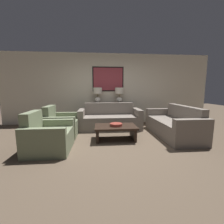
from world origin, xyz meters
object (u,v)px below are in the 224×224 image
(coffee_table, at_px, (116,129))
(armchair_near_camera, at_px, (48,137))
(console_table, at_px, (109,114))
(armchair_near_back_wall, at_px, (61,125))
(couch_by_side, at_px, (173,125))
(table_lamp_left, at_px, (98,94))
(decorative_bowl, at_px, (116,125))
(table_lamp_right, at_px, (119,94))
(couch_by_back_wall, at_px, (110,120))

(coffee_table, height_order, armchair_near_camera, armchair_near_camera)
(console_table, distance_m, armchair_near_back_wall, 1.93)
(couch_by_side, bearing_deg, table_lamp_left, 143.71)
(coffee_table, bearing_deg, table_lamp_left, 104.26)
(armchair_near_camera, bearing_deg, armchair_near_back_wall, 90.00)
(armchair_near_camera, bearing_deg, decorative_bowl, 19.60)
(table_lamp_right, relative_size, decorative_bowl, 1.85)
(console_table, height_order, armchair_near_camera, armchair_near_camera)
(table_lamp_left, height_order, coffee_table, table_lamp_left)
(couch_by_back_wall, bearing_deg, decorative_bowl, -86.66)
(couch_by_back_wall, distance_m, armchair_near_back_wall, 1.59)
(table_lamp_left, xyz_separation_m, table_lamp_right, (0.81, 0.00, 0.00))
(console_table, distance_m, table_lamp_right, 0.86)
(table_lamp_right, bearing_deg, decorative_bowl, -100.31)
(table_lamp_right, bearing_deg, couch_by_back_wall, -122.63)
(decorative_bowl, relative_size, armchair_near_camera, 0.33)
(table_lamp_left, bearing_deg, couch_by_back_wall, -57.37)
(couch_by_back_wall, bearing_deg, armchair_near_back_wall, -157.02)
(couch_by_back_wall, xyz_separation_m, armchair_near_camera, (-1.46, -1.75, -0.00))
(armchair_near_back_wall, bearing_deg, couch_by_side, -5.89)
(couch_by_back_wall, distance_m, armchair_near_camera, 2.28)
(console_table, xyz_separation_m, armchair_near_back_wall, (-1.46, -1.25, -0.10))
(couch_by_side, height_order, armchair_near_back_wall, armchair_near_back_wall)
(table_lamp_right, xyz_separation_m, armchair_near_camera, (-1.87, -2.38, -0.86))
(console_table, distance_m, table_lamp_left, 0.86)
(console_table, distance_m, couch_by_back_wall, 0.64)
(table_lamp_left, height_order, armchair_near_back_wall, table_lamp_left)
(couch_by_back_wall, height_order, armchair_near_back_wall, armchair_near_back_wall)
(table_lamp_left, xyz_separation_m, armchair_near_camera, (-1.06, -2.38, -0.86))
(decorative_bowl, xyz_separation_m, armchair_near_back_wall, (-1.53, 0.58, -0.11))
(table_lamp_left, xyz_separation_m, couch_by_back_wall, (0.40, -0.63, -0.86))
(couch_by_back_wall, bearing_deg, armchair_near_camera, -129.94)
(armchair_near_back_wall, relative_size, armchair_near_camera, 1.00)
(armchair_near_back_wall, bearing_deg, table_lamp_right, 33.82)
(armchair_near_back_wall, xyz_separation_m, armchair_near_camera, (0.00, -1.13, 0.00))
(couch_by_side, height_order, armchair_near_camera, armchair_near_camera)
(couch_by_side, xyz_separation_m, decorative_bowl, (-1.68, -0.25, 0.11))
(table_lamp_left, relative_size, armchair_near_camera, 0.60)
(table_lamp_left, bearing_deg, couch_by_side, -36.29)
(table_lamp_left, bearing_deg, coffee_table, -75.74)
(console_table, bearing_deg, armchair_near_camera, -121.61)
(table_lamp_right, distance_m, couch_by_side, 2.25)
(decorative_bowl, bearing_deg, table_lamp_left, 104.50)
(table_lamp_right, height_order, couch_by_back_wall, table_lamp_right)
(decorative_bowl, bearing_deg, table_lamp_right, 79.69)
(couch_by_side, relative_size, coffee_table, 1.91)
(table_lamp_left, height_order, armchair_near_camera, table_lamp_left)
(table_lamp_left, relative_size, armchair_near_back_wall, 0.60)
(console_table, distance_m, decorative_bowl, 1.83)
(console_table, bearing_deg, decorative_bowl, -87.81)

